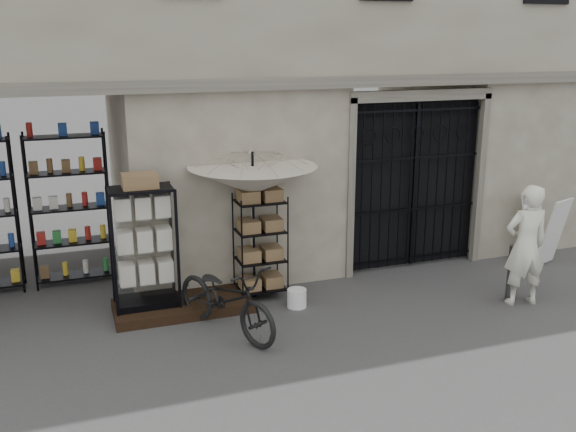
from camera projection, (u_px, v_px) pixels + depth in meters
name	position (u px, v px, depth m)	size (l,w,h in m)	color
ground	(376.00, 330.00, 8.88)	(80.00, 80.00, 0.00)	black
main_building	(282.00, 3.00, 11.30)	(14.00, 4.00, 9.00)	#A89F8D
shop_recess	(24.00, 205.00, 9.58)	(3.00, 1.70, 3.00)	black
shop_shelving	(23.00, 213.00, 10.08)	(2.70, 0.50, 2.50)	black
iron_gate	(410.00, 182.00, 11.11)	(2.50, 0.21, 3.00)	black
step_platform	(183.00, 306.00, 9.50)	(2.00, 0.90, 0.15)	black
display_cabinet	(144.00, 253.00, 9.15)	(0.91, 0.61, 1.90)	black
wire_rack	(260.00, 248.00, 9.82)	(0.86, 0.75, 1.64)	black
market_umbrella	(253.00, 173.00, 9.51)	(2.03, 2.06, 2.75)	black
white_bucket	(297.00, 298.00, 9.62)	(0.29, 0.29, 0.28)	white
bicycle	(227.00, 332.00, 8.82)	(0.68, 1.02, 1.94)	black
steel_bollard	(513.00, 272.00, 9.82)	(0.16, 0.16, 0.88)	#4C4D4D
shopkeeper	(520.00, 303.00, 9.79)	(0.68, 1.85, 0.44)	silver
easel_sign	(544.00, 230.00, 11.34)	(0.77, 0.82, 1.21)	silver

